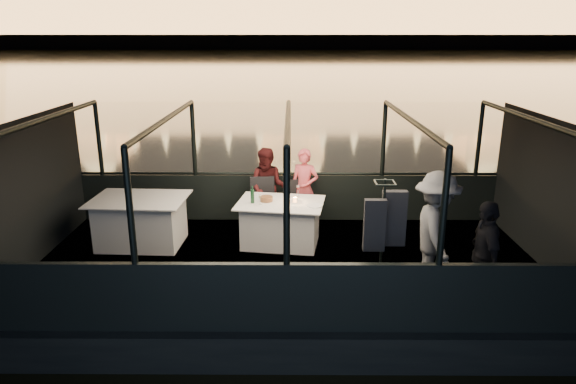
{
  "coord_description": "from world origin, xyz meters",
  "views": [
    {
      "loc": [
        0.05,
        -7.55,
        3.99
      ],
      "look_at": [
        0.0,
        0.4,
        1.55
      ],
      "focal_mm": 32.0,
      "sensor_mm": 36.0,
      "label": 1
    }
  ],
  "objects_px": {
    "dining_table_central": "(281,223)",
    "passenger_dark": "(485,249)",
    "coat_stand": "(382,243)",
    "person_woman_coral": "(304,188)",
    "chair_port_right": "(298,206)",
    "person_man_maroon": "(268,188)",
    "wine_bottle": "(252,194)",
    "passenger_stripe": "(435,233)",
    "chair_port_left": "(262,207)",
    "dining_table_aft": "(141,223)"
  },
  "relations": [
    {
      "from": "dining_table_central",
      "to": "passenger_dark",
      "type": "height_order",
      "value": "passenger_dark"
    },
    {
      "from": "coat_stand",
      "to": "person_woman_coral",
      "type": "distance_m",
      "value": 3.14
    },
    {
      "from": "chair_port_right",
      "to": "person_man_maroon",
      "type": "distance_m",
      "value": 0.67
    },
    {
      "from": "coat_stand",
      "to": "wine_bottle",
      "type": "relative_size",
      "value": 6.02
    },
    {
      "from": "chair_port_right",
      "to": "wine_bottle",
      "type": "xyz_separation_m",
      "value": [
        -0.78,
        -0.76,
        0.47
      ]
    },
    {
      "from": "coat_stand",
      "to": "dining_table_central",
      "type": "bearing_deg",
      "value": 123.0
    },
    {
      "from": "passenger_stripe",
      "to": "chair_port_left",
      "type": "bearing_deg",
      "value": 51.01
    },
    {
      "from": "dining_table_aft",
      "to": "chair_port_right",
      "type": "relative_size",
      "value": 1.76
    },
    {
      "from": "person_man_maroon",
      "to": "passenger_stripe",
      "type": "distance_m",
      "value": 3.51
    },
    {
      "from": "passenger_dark",
      "to": "wine_bottle",
      "type": "xyz_separation_m",
      "value": [
        -3.16,
        2.11,
        0.06
      ]
    },
    {
      "from": "person_woman_coral",
      "to": "passenger_stripe",
      "type": "height_order",
      "value": "passenger_stripe"
    },
    {
      "from": "dining_table_aft",
      "to": "wine_bottle",
      "type": "xyz_separation_m",
      "value": [
        1.93,
        -0.01,
        0.53
      ]
    },
    {
      "from": "dining_table_central",
      "to": "passenger_dark",
      "type": "xyz_separation_m",
      "value": [
        2.69,
        -2.15,
        0.47
      ]
    },
    {
      "from": "chair_port_left",
      "to": "person_woman_coral",
      "type": "relative_size",
      "value": 0.65
    },
    {
      "from": "dining_table_aft",
      "to": "coat_stand",
      "type": "distance_m",
      "value": 4.33
    },
    {
      "from": "person_man_maroon",
      "to": "wine_bottle",
      "type": "distance_m",
      "value": 0.99
    },
    {
      "from": "dining_table_central",
      "to": "wine_bottle",
      "type": "distance_m",
      "value": 0.71
    },
    {
      "from": "coat_stand",
      "to": "wine_bottle",
      "type": "height_order",
      "value": "coat_stand"
    },
    {
      "from": "dining_table_central",
      "to": "passenger_dark",
      "type": "relative_size",
      "value": 0.97
    },
    {
      "from": "dining_table_aft",
      "to": "person_man_maroon",
      "type": "bearing_deg",
      "value": 23.55
    },
    {
      "from": "dining_table_central",
      "to": "dining_table_aft",
      "type": "height_order",
      "value": "dining_table_aft"
    },
    {
      "from": "chair_port_right",
      "to": "passenger_stripe",
      "type": "bearing_deg",
      "value": -61.62
    },
    {
      "from": "person_man_maroon",
      "to": "wine_bottle",
      "type": "bearing_deg",
      "value": -92.91
    },
    {
      "from": "person_woman_coral",
      "to": "person_man_maroon",
      "type": "height_order",
      "value": "person_man_maroon"
    },
    {
      "from": "dining_table_central",
      "to": "chair_port_left",
      "type": "xyz_separation_m",
      "value": [
        -0.36,
        0.66,
        0.06
      ]
    },
    {
      "from": "wine_bottle",
      "to": "person_man_maroon",
      "type": "bearing_deg",
      "value": 77.0
    },
    {
      "from": "coat_stand",
      "to": "chair_port_right",
      "type": "bearing_deg",
      "value": 110.5
    },
    {
      "from": "chair_port_right",
      "to": "person_woman_coral",
      "type": "xyz_separation_m",
      "value": [
        0.12,
        0.18,
        0.3
      ]
    },
    {
      "from": "person_woman_coral",
      "to": "person_man_maroon",
      "type": "xyz_separation_m",
      "value": [
        -0.68,
        0.01,
        0.0
      ]
    },
    {
      "from": "dining_table_aft",
      "to": "person_man_maroon",
      "type": "relative_size",
      "value": 1.05
    },
    {
      "from": "passenger_stripe",
      "to": "person_man_maroon",
      "type": "bearing_deg",
      "value": 46.72
    },
    {
      "from": "wine_bottle",
      "to": "coat_stand",
      "type": "bearing_deg",
      "value": -48.3
    },
    {
      "from": "chair_port_left",
      "to": "coat_stand",
      "type": "relative_size",
      "value": 0.55
    },
    {
      "from": "chair_port_left",
      "to": "wine_bottle",
      "type": "distance_m",
      "value": 0.84
    },
    {
      "from": "dining_table_aft",
      "to": "person_man_maroon",
      "type": "height_order",
      "value": "person_man_maroon"
    },
    {
      "from": "chair_port_left",
      "to": "person_woman_coral",
      "type": "xyz_separation_m",
      "value": [
        0.78,
        0.24,
        0.3
      ]
    },
    {
      "from": "dining_table_aft",
      "to": "person_woman_coral",
      "type": "bearing_deg",
      "value": 18.06
    },
    {
      "from": "chair_port_right",
      "to": "passenger_dark",
      "type": "xyz_separation_m",
      "value": [
        2.38,
        -2.87,
        0.4
      ]
    },
    {
      "from": "passenger_stripe",
      "to": "wine_bottle",
      "type": "xyz_separation_m",
      "value": [
        -2.67,
        1.56,
        0.06
      ]
    },
    {
      "from": "wine_bottle",
      "to": "chair_port_left",
      "type": "bearing_deg",
      "value": 80.66
    },
    {
      "from": "dining_table_aft",
      "to": "chair_port_left",
      "type": "bearing_deg",
      "value": 18.42
    },
    {
      "from": "wine_bottle",
      "to": "dining_table_aft",
      "type": "bearing_deg",
      "value": 179.58
    },
    {
      "from": "dining_table_aft",
      "to": "coat_stand",
      "type": "relative_size",
      "value": 0.9
    },
    {
      "from": "dining_table_aft",
      "to": "chair_port_right",
      "type": "xyz_separation_m",
      "value": [
        2.71,
        0.74,
        0.06
      ]
    },
    {
      "from": "dining_table_central",
      "to": "dining_table_aft",
      "type": "distance_m",
      "value": 2.4
    },
    {
      "from": "person_man_maroon",
      "to": "passenger_dark",
      "type": "relative_size",
      "value": 1.0
    },
    {
      "from": "chair_port_right",
      "to": "passenger_dark",
      "type": "distance_m",
      "value": 3.75
    },
    {
      "from": "person_woman_coral",
      "to": "chair_port_right",
      "type": "bearing_deg",
      "value": -102.89
    },
    {
      "from": "chair_port_left",
      "to": "coat_stand",
      "type": "bearing_deg",
      "value": -66.92
    },
    {
      "from": "chair_port_left",
      "to": "coat_stand",
      "type": "height_order",
      "value": "coat_stand"
    }
  ]
}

